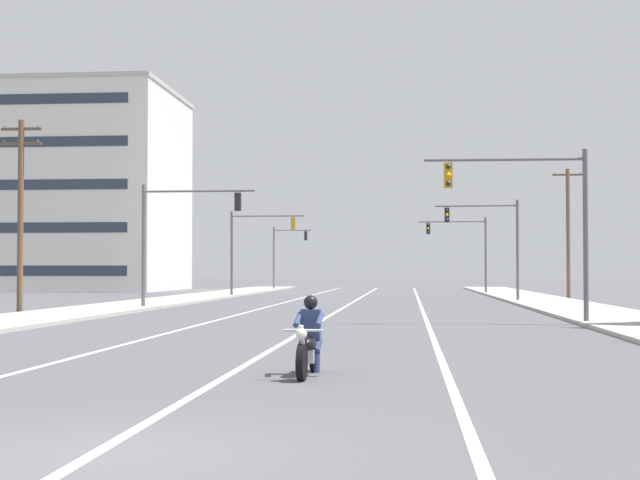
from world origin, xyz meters
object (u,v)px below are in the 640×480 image
traffic_signal_near_right (537,207)px  traffic_signal_mid_left (253,240)px  motorcycle_with_rider (309,344)px  traffic_signal_mid_right (493,234)px  utility_pole_right_far (568,231)px  apartment_building_far_left_block (60,191)px  traffic_signal_far_right (466,243)px  traffic_signal_near_left (176,225)px  traffic_signal_far_left (284,249)px  utility_pole_left_near (21,209)px

traffic_signal_near_right → traffic_signal_mid_left: bearing=114.6°
motorcycle_with_rider → traffic_signal_mid_right: traffic_signal_mid_right is taller
traffic_signal_mid_right → utility_pole_right_far: utility_pole_right_far is taller
apartment_building_far_left_block → traffic_signal_mid_right: bearing=-38.7°
traffic_signal_mid_right → traffic_signal_far_right: size_ratio=1.00×
traffic_signal_mid_right → traffic_signal_mid_left: size_ratio=1.00×
motorcycle_with_rider → traffic_signal_far_right: size_ratio=0.35×
traffic_signal_near_left → utility_pole_right_far: (22.23, 18.93, 0.43)m
traffic_signal_far_left → utility_pole_right_far: size_ratio=0.71×
traffic_signal_far_right → apartment_building_far_left_block: (-38.02, 11.68, 5.47)m
traffic_signal_far_right → traffic_signal_far_left: bearing=137.6°
traffic_signal_far_right → utility_pole_right_far: size_ratio=0.71×
utility_pole_left_near → motorcycle_with_rider: bearing=-57.3°
traffic_signal_near_right → traffic_signal_near_left: size_ratio=1.00×
traffic_signal_mid_right → utility_pole_right_far: (5.58, 6.78, 0.46)m
traffic_signal_mid_right → traffic_signal_far_right: bearing=91.5°
traffic_signal_near_left → utility_pole_left_near: utility_pole_left_near is taller
traffic_signal_near_right → traffic_signal_mid_right: 24.61m
utility_pole_left_near → utility_pole_right_far: size_ratio=0.98×
motorcycle_with_rider → traffic_signal_far_left: traffic_signal_far_left is taller
traffic_signal_near_left → apartment_building_far_left_block: (-21.87, 42.99, 5.46)m
traffic_signal_mid_right → utility_pole_left_near: 28.57m
traffic_signal_near_left → utility_pole_left_near: (-5.65, -5.69, 0.47)m
traffic_signal_far_left → utility_pole_left_near: (-5.11, -52.27, 0.59)m
traffic_signal_near_left → traffic_signal_mid_left: size_ratio=1.00×
motorcycle_with_rider → traffic_signal_mid_left: traffic_signal_mid_left is taller
traffic_signal_far_left → apartment_building_far_left_block: bearing=-170.4°
utility_pole_left_near → apartment_building_far_left_block: size_ratio=0.39×
traffic_signal_near_left → traffic_signal_far_left: 46.59m
traffic_signal_near_right → traffic_signal_far_left: same height
traffic_signal_near_right → utility_pole_right_far: utility_pole_right_far is taller
traffic_signal_near_left → traffic_signal_mid_right: same height
traffic_signal_mid_left → apartment_building_far_left_block: (-22.17, 20.99, 5.48)m
traffic_signal_mid_left → traffic_signal_far_right: (15.85, 9.31, 0.01)m
traffic_signal_near_right → traffic_signal_mid_right: (0.62, 24.60, -0.04)m
traffic_signal_mid_right → apartment_building_far_left_block: 49.65m
motorcycle_with_rider → traffic_signal_far_right: 61.26m
traffic_signal_near_right → traffic_signal_far_right: bearing=89.8°
traffic_signal_far_right → apartment_building_far_left_block: bearing=162.9°
traffic_signal_near_left → utility_pole_right_far: 29.20m
traffic_signal_near_right → motorcycle_with_rider: bearing=-110.5°
traffic_signal_far_left → apartment_building_far_left_block: 22.34m
traffic_signal_near_right → traffic_signal_near_left: bearing=142.2°
traffic_signal_near_left → traffic_signal_far_right: size_ratio=1.00×
motorcycle_with_rider → traffic_signal_mid_right: size_ratio=0.35×
traffic_signal_far_left → traffic_signal_near_right: bearing=-74.3°
motorcycle_with_rider → traffic_signal_near_right: bearing=69.5°
traffic_signal_near_right → traffic_signal_mid_right: bearing=88.5°
traffic_signal_mid_left → traffic_signal_far_right: size_ratio=1.00×
motorcycle_with_rider → utility_pole_right_far: 50.20m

